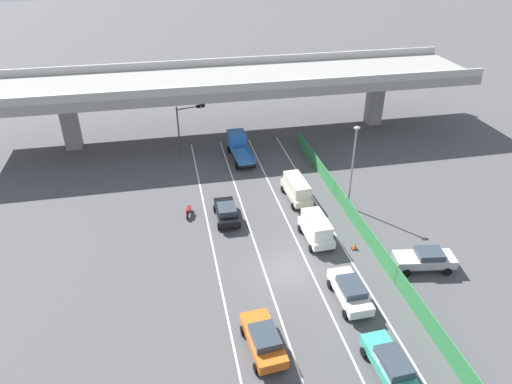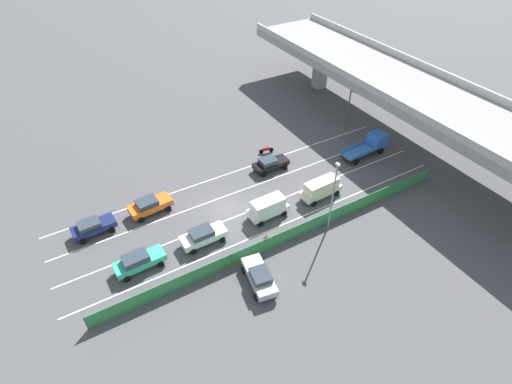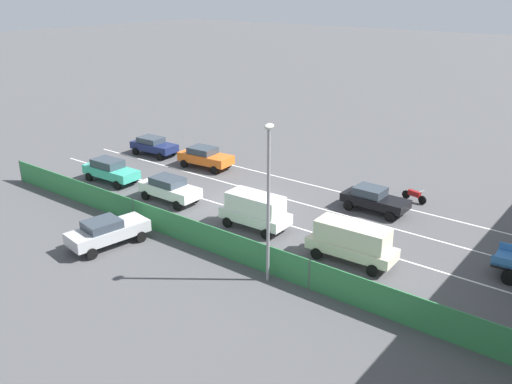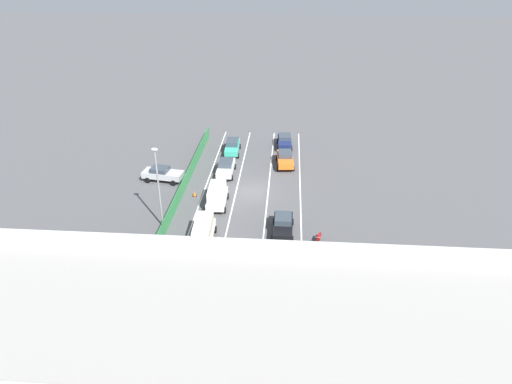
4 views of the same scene
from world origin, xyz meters
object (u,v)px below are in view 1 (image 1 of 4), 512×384
Objects in this scene: car_van_white at (316,228)px; car_taxi_teal at (391,364)px; car_sedan_white at (350,291)px; parked_wagon_silver at (425,259)px; traffic_light at (187,120)px; car_taxi_orange at (264,339)px; car_van_cream at (297,188)px; car_sedan_black at (226,212)px; traffic_cone at (355,246)px; flatbed_truck_blue at (239,145)px; motorcycle at (189,211)px; street_lamp at (353,161)px.

car_taxi_teal is at bearing -89.75° from car_van_white.
parked_wagon_silver is at bearing 17.58° from car_sedan_white.
parked_wagon_silver is 0.84× the size of traffic_light.
car_van_cream is at bearing 67.66° from car_taxi_orange.
car_van_white is at bearing -92.03° from car_van_cream.
car_taxi_teal is (6.94, -18.36, 0.07)m from car_sedan_black.
car_sedan_white is 7.54× the size of traffic_cone.
car_van_white is at bearing 90.25° from car_taxi_teal.
car_sedan_white is (0.01, 6.39, -0.01)m from car_taxi_teal.
flatbed_truck_blue reaches higher than motorcycle.
parked_wagon_silver is 5.49m from traffic_cone.
car_sedan_white is (6.89, 3.02, 0.00)m from car_taxi_orange.
flatbed_truck_blue is at bearing 59.84° from motorcycle.
motorcycle is (-10.22, 19.82, -0.49)m from car_taxi_teal.
traffic_light is at bearing 132.57° from street_lamp.
car_sedan_black is 0.93× the size of car_taxi_teal.
car_taxi_orange is at bearing -112.34° from car_van_cream.
traffic_cone is (2.76, -1.86, -0.96)m from car_van_white.
parked_wagon_silver is at bearing -36.39° from car_van_white.
street_lamp is (11.44, 14.81, 3.92)m from car_taxi_orange.
street_lamp is at bearing 75.93° from car_taxi_teal.
street_lamp reaches higher than car_van_white.
car_sedan_white reaches higher than traffic_cone.
car_taxi_orange is 14.84m from parked_wagon_silver.
car_sedan_black is 15.12m from traffic_light.
car_sedan_black is 0.89× the size of car_van_cream.
car_taxi_teal is at bearing -90.12° from car_sedan_white.
motorcycle is (-6.64, -11.43, -0.82)m from flatbed_truck_blue.
car_van_white is at bearing -30.58° from motorcycle.
traffic_light is 9.50× the size of traffic_cone.
traffic_cone is at bearing -60.82° from traffic_light.
street_lamp is at bearing -0.86° from car_sedan_black.
car_taxi_teal is 2.45× the size of motorcycle.
car_van_white is at bearing -136.59° from street_lamp.
traffic_light is (-2.17, 29.63, 3.09)m from car_taxi_orange.
car_sedan_black is at bearing 120.15° from car_sedan_white.
motorcycle is 0.24× the size of street_lamp.
car_taxi_orange is 7.69× the size of traffic_cone.
traffic_light is at bearing 126.54° from car_van_cream.
flatbed_truck_blue is 3.31× the size of motorcycle.
car_sedan_black is at bearing -104.58° from flatbed_truck_blue.
car_van_cream is at bearing 89.50° from car_taxi_teal.
car_sedan_white is 13.23m from street_lamp.
traffic_cone is at bearing -73.63° from car_van_cream.
street_lamp is at bearing -58.07° from flatbed_truck_blue.
traffic_light reaches higher than car_van_white.
street_lamp is (4.56, 18.18, 3.90)m from car_taxi_teal.
car_taxi_orange is 0.73× the size of flatbed_truck_blue.
car_van_cream is 13.76m from parked_wagon_silver.
car_van_white is 8.79m from parked_wagon_silver.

